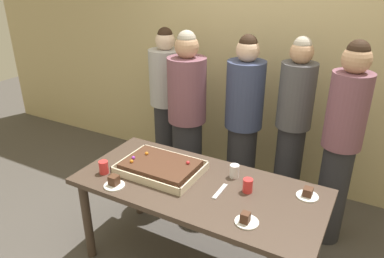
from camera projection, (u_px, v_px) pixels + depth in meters
name	position (u px, v px, depth m)	size (l,w,h in m)	color
interior_back_panel	(275.00, 43.00, 3.60)	(8.00, 0.12, 3.00)	#CCB784
party_table	(198.00, 195.00, 2.66)	(1.79, 0.83, 0.75)	#47382D
sheet_cake	(161.00, 167.00, 2.78)	(0.61, 0.44, 0.10)	beige
plated_slice_near_left	(308.00, 194.00, 2.48)	(0.15, 0.15, 0.07)	white
plated_slice_near_right	(114.00, 183.00, 2.60)	(0.15, 0.15, 0.08)	white
plated_slice_far_left	(246.00, 220.00, 2.22)	(0.15, 0.15, 0.08)	white
drink_cup_nearest	(104.00, 167.00, 2.75)	(0.07, 0.07, 0.10)	red
drink_cup_middle	(234.00, 171.00, 2.70)	(0.07, 0.07, 0.10)	white
drink_cup_far_end	(248.00, 186.00, 2.52)	(0.07, 0.07, 0.10)	red
cake_server_utensil	(220.00, 191.00, 2.54)	(0.03, 0.20, 0.01)	silver
person_serving_front	(341.00, 143.00, 2.86)	(0.30, 0.30, 1.73)	#28282D
person_green_shirt_behind	(187.00, 116.00, 3.51)	(0.37, 0.37, 1.68)	#28282D
person_striped_tie_right	(292.00, 127.00, 3.24)	(0.31, 0.31, 1.68)	#28282D
person_far_right_suit	(243.00, 121.00, 3.42)	(0.35, 0.35, 1.66)	#28282D
person_left_edge_reaching	(167.00, 103.00, 3.91)	(0.36, 0.36, 1.64)	#28282D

